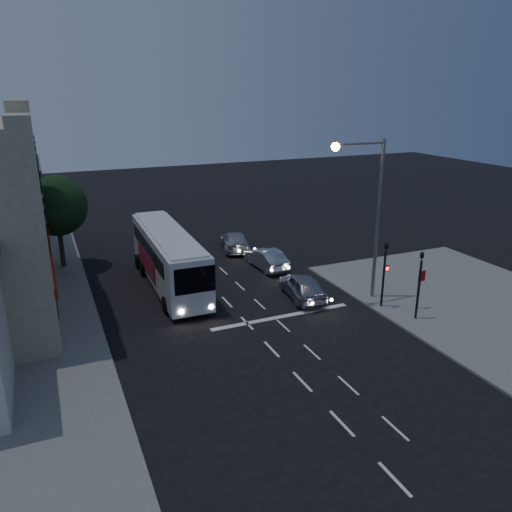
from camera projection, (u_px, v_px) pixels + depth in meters
name	position (u px, v px, depth m)	size (l,w,h in m)	color
ground	(263.00, 340.00, 24.25)	(120.00, 120.00, 0.00)	black
road_markings	(259.00, 310.00, 27.61)	(8.00, 30.55, 0.01)	silver
tour_bus	(168.00, 256.00, 30.54)	(2.72, 11.42, 3.49)	silver
car_suv	(302.00, 286.00, 28.93)	(1.73, 4.29, 1.46)	#9C9DAC
car_sedan_a	(266.00, 258.00, 33.92)	(1.46, 4.19, 1.38)	#AFB4BC
car_sedan_b	(235.00, 241.00, 37.94)	(1.86, 4.59, 1.33)	#BBBBBB
traffic_signal_main	(385.00, 267.00, 27.05)	(0.25, 0.35, 4.10)	black
traffic_signal_side	(420.00, 277.00, 25.59)	(0.18, 0.15, 4.10)	black
regulatory_sign	(421.00, 283.00, 27.07)	(0.45, 0.12, 2.20)	slate
streetlight	(369.00, 203.00, 27.15)	(3.32, 0.44, 9.00)	slate
street_tree	(56.00, 203.00, 32.79)	(4.00, 4.00, 6.20)	black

